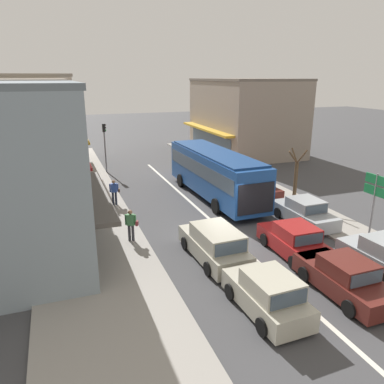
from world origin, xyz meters
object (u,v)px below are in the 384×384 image
object	(u,v)px
sedan_queue_far_back	(345,278)
pedestrian_with_handbag_near	(131,223)
parked_sedan_kerb_rear	(220,170)
street_tree_right	(296,178)
parked_sedan_kerb_second	(304,212)
hatchback_adjacent_lane_lead	(267,294)
pedestrian_browsing_midblock	(114,191)
parked_hatchback_kerb_front	(384,257)
directional_road_sign	(376,192)
sedan_adjacent_lane_trail	(295,241)
parked_sedan_kerb_third	(256,187)
city_bus	(215,171)
traffic_light_downstreet	(105,140)
wagon_queue_gap_filler	(215,244)

from	to	relation	value
sedan_queue_far_back	pedestrian_with_handbag_near	xyz separation A→B (m)	(-6.73, 7.28, 0.40)
parked_sedan_kerb_rear	street_tree_right	distance (m)	8.01
pedestrian_with_handbag_near	parked_sedan_kerb_second	bearing A→B (deg)	-4.24
hatchback_adjacent_lane_lead	pedestrian_browsing_midblock	size ratio (longest dim) A/B	2.30
parked_hatchback_kerb_front	parked_sedan_kerb_second	bearing A→B (deg)	87.73
parked_hatchback_kerb_front	directional_road_sign	bearing A→B (deg)	56.09
pedestrian_browsing_midblock	pedestrian_with_handbag_near	bearing A→B (deg)	-90.88
sedan_adjacent_lane_trail	parked_hatchback_kerb_front	distance (m)	3.69
parked_sedan_kerb_third	pedestrian_with_handbag_near	size ratio (longest dim) A/B	2.61
hatchback_adjacent_lane_lead	parked_sedan_kerb_third	distance (m)	13.51
pedestrian_browsing_midblock	sedan_adjacent_lane_trail	bearing A→B (deg)	-54.74
hatchback_adjacent_lane_lead	parked_sedan_kerb_third	size ratio (longest dim) A/B	0.88
parked_sedan_kerb_third	parked_hatchback_kerb_front	bearing A→B (deg)	-90.99
city_bus	pedestrian_with_handbag_near	xyz separation A→B (m)	(-6.82, -5.43, -0.81)
parked_sedan_kerb_second	pedestrian_browsing_midblock	size ratio (longest dim) A/B	2.59
hatchback_adjacent_lane_lead	traffic_light_downstreet	xyz separation A→B (m)	(-2.50, 22.57, 2.15)
wagon_queue_gap_filler	pedestrian_with_handbag_near	size ratio (longest dim) A/B	2.80
parked_sedan_kerb_third	city_bus	bearing A→B (deg)	164.39
hatchback_adjacent_lane_lead	parked_sedan_kerb_second	world-z (taller)	hatchback_adjacent_lane_lead
city_bus	hatchback_adjacent_lane_lead	distance (m)	13.26
parked_sedan_kerb_rear	pedestrian_with_handbag_near	world-z (taller)	pedestrian_with_handbag_near
sedan_adjacent_lane_trail	directional_road_sign	distance (m)	4.64
hatchback_adjacent_lane_lead	directional_road_sign	size ratio (longest dim) A/B	1.04
directional_road_sign	street_tree_right	bearing A→B (deg)	88.28
parked_hatchback_kerb_front	parked_sedan_kerb_third	size ratio (longest dim) A/B	0.89
street_tree_right	pedestrian_browsing_midblock	distance (m)	11.68
pedestrian_with_handbag_near	hatchback_adjacent_lane_lead	bearing A→B (deg)	-65.45
pedestrian_with_handbag_near	traffic_light_downstreet	bearing A→B (deg)	86.86
city_bus	pedestrian_with_handbag_near	size ratio (longest dim) A/B	6.70
parked_sedan_kerb_second	sedan_adjacent_lane_trail	bearing A→B (deg)	-131.77
hatchback_adjacent_lane_lead	wagon_queue_gap_filler	world-z (taller)	wagon_queue_gap_filler
parked_hatchback_kerb_front	directional_road_sign	size ratio (longest dim) A/B	1.04
sedan_queue_far_back	street_tree_right	bearing A→B (deg)	65.14
parked_sedan_kerb_rear	street_tree_right	world-z (taller)	street_tree_right
pedestrian_browsing_midblock	parked_sedan_kerb_third	bearing A→B (deg)	-7.15
street_tree_right	pedestrian_browsing_midblock	world-z (taller)	street_tree_right
city_bus	parked_sedan_kerb_third	xyz separation A→B (m)	(2.82, -0.79, -1.22)
parked_sedan_kerb_rear	traffic_light_downstreet	xyz separation A→B (m)	(-8.53, 5.04, 2.19)
city_bus	hatchback_adjacent_lane_lead	bearing A→B (deg)	-105.30
parked_sedan_kerb_third	directional_road_sign	xyz separation A→B (m)	(1.43, -8.73, 2.04)
sedan_adjacent_lane_trail	parked_sedan_kerb_third	distance (m)	8.89
directional_road_sign	pedestrian_browsing_midblock	world-z (taller)	directional_road_sign
parked_hatchback_kerb_front	traffic_light_downstreet	bearing A→B (deg)	111.60
sedan_queue_far_back	parked_sedan_kerb_rear	world-z (taller)	same
directional_road_sign	parked_hatchback_kerb_front	bearing A→B (deg)	-123.91
sedan_adjacent_lane_trail	traffic_light_downstreet	world-z (taller)	traffic_light_downstreet
city_bus	directional_road_sign	world-z (taller)	directional_road_sign
city_bus	parked_sedan_kerb_rear	size ratio (longest dim) A/B	2.59
traffic_light_downstreet	pedestrian_browsing_midblock	world-z (taller)	traffic_light_downstreet
wagon_queue_gap_filler	parked_sedan_kerb_rear	xyz separation A→B (m)	(6.17, 13.21, -0.08)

